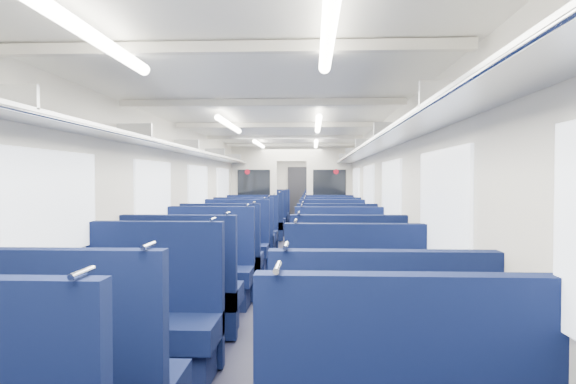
% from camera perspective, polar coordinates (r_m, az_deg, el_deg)
% --- Properties ---
extents(floor, '(2.80, 18.00, 0.01)m').
position_cam_1_polar(floor, '(8.92, -0.37, -8.78)').
color(floor, black).
rests_on(floor, ground).
extents(ceiling, '(2.80, 18.00, 0.01)m').
position_cam_1_polar(ceiling, '(8.80, -0.38, 6.45)').
color(ceiling, white).
rests_on(ceiling, wall_left).
extents(wall_left, '(0.02, 18.00, 2.35)m').
position_cam_1_polar(wall_left, '(8.97, -9.35, -1.17)').
color(wall_left, beige).
rests_on(wall_left, floor).
extents(dado_left, '(0.03, 17.90, 0.70)m').
position_cam_1_polar(dado_left, '(9.04, -9.23, -6.41)').
color(dado_left, '#101737').
rests_on(dado_left, floor).
extents(wall_right, '(0.02, 18.00, 2.35)m').
position_cam_1_polar(wall_right, '(8.82, 8.75, -1.22)').
color(wall_right, beige).
rests_on(wall_right, floor).
extents(dado_right, '(0.03, 17.90, 0.70)m').
position_cam_1_polar(dado_right, '(8.89, 8.63, -6.53)').
color(dado_right, '#101737').
rests_on(dado_right, floor).
extents(wall_far, '(2.80, 0.02, 2.35)m').
position_cam_1_polar(wall_far, '(17.77, 1.20, 0.18)').
color(wall_far, beige).
rests_on(wall_far, floor).
extents(luggage_rack_left, '(0.36, 17.40, 0.18)m').
position_cam_1_polar(luggage_rack_left, '(8.93, -8.19, 3.94)').
color(luggage_rack_left, '#B2B5BA').
rests_on(luggage_rack_left, wall_left).
extents(luggage_rack_right, '(0.36, 17.40, 0.18)m').
position_cam_1_polar(luggage_rack_right, '(8.80, 7.56, 3.98)').
color(luggage_rack_right, '#B2B5BA').
rests_on(luggage_rack_right, wall_right).
extents(windows, '(2.78, 15.60, 0.75)m').
position_cam_1_polar(windows, '(8.32, -0.55, 0.32)').
color(windows, white).
rests_on(windows, wall_left).
extents(ceiling_fittings, '(2.70, 16.06, 0.11)m').
position_cam_1_polar(ceiling_fittings, '(8.54, -0.47, 6.19)').
color(ceiling_fittings, beige).
rests_on(ceiling_fittings, ceiling).
extents(end_door, '(0.75, 0.06, 2.00)m').
position_cam_1_polar(end_door, '(17.71, 1.19, -0.39)').
color(end_door, black).
rests_on(end_door, floor).
extents(bulkhead, '(2.80, 0.10, 2.35)m').
position_cam_1_polar(bulkhead, '(11.73, 0.41, -0.24)').
color(bulkhead, beige).
rests_on(bulkhead, floor).
extents(seat_6, '(1.14, 0.63, 1.27)m').
position_cam_1_polar(seat_6, '(4.37, -15.29, -14.53)').
color(seat_6, '#0D1842').
rests_on(seat_6, floor).
extents(seat_7, '(1.14, 0.63, 1.27)m').
position_cam_1_polar(seat_7, '(4.05, 7.92, -15.76)').
color(seat_7, '#0D1842').
rests_on(seat_7, floor).
extents(seat_8, '(1.14, 0.63, 1.27)m').
position_cam_1_polar(seat_8, '(5.34, -11.74, -11.53)').
color(seat_8, '#0D1842').
rests_on(seat_8, floor).
extents(seat_9, '(1.14, 0.63, 1.27)m').
position_cam_1_polar(seat_9, '(5.27, 6.65, -11.69)').
color(seat_9, '#0D1842').
rests_on(seat_9, floor).
extents(seat_10, '(1.14, 0.63, 1.27)m').
position_cam_1_polar(seat_10, '(6.50, -9.02, -9.16)').
color(seat_10, '#0D1842').
rests_on(seat_10, floor).
extents(seat_11, '(1.14, 0.63, 1.27)m').
position_cam_1_polar(seat_11, '(6.34, 5.97, -9.43)').
color(seat_11, '#0D1842').
rests_on(seat_11, floor).
extents(seat_12, '(1.14, 0.63, 1.27)m').
position_cam_1_polar(seat_12, '(7.48, -7.42, -7.74)').
color(seat_12, '#0D1842').
rests_on(seat_12, floor).
extents(seat_13, '(1.14, 0.63, 1.27)m').
position_cam_1_polar(seat_13, '(7.46, 5.47, -7.77)').
color(seat_13, '#0D1842').
rests_on(seat_13, floor).
extents(seat_14, '(1.14, 0.63, 1.27)m').
position_cam_1_polar(seat_14, '(8.68, -5.99, -6.45)').
color(seat_14, '#0D1842').
rests_on(seat_14, floor).
extents(seat_15, '(1.14, 0.63, 1.27)m').
position_cam_1_polar(seat_15, '(8.55, 5.11, -6.57)').
color(seat_15, '#0D1842').
rests_on(seat_15, floor).
extents(seat_16, '(1.14, 0.63, 1.27)m').
position_cam_1_polar(seat_16, '(9.86, -4.92, -5.48)').
color(seat_16, '#0D1842').
rests_on(seat_16, floor).
extents(seat_17, '(1.14, 0.63, 1.27)m').
position_cam_1_polar(seat_17, '(9.84, 4.80, -5.50)').
color(seat_17, '#0D1842').
rests_on(seat_17, floor).
extents(seat_18, '(1.14, 0.63, 1.27)m').
position_cam_1_polar(seat_18, '(10.88, -4.19, -4.82)').
color(seat_18, '#0D1842').
rests_on(seat_18, floor).
extents(seat_19, '(1.14, 0.63, 1.27)m').
position_cam_1_polar(seat_19, '(10.82, 4.61, -4.86)').
color(seat_19, '#0D1842').
rests_on(seat_19, floor).
extents(seat_20, '(1.14, 0.63, 1.27)m').
position_cam_1_polar(seat_20, '(13.02, -3.04, -3.78)').
color(seat_20, '#0D1842').
rests_on(seat_20, floor).
extents(seat_21, '(1.14, 0.63, 1.27)m').
position_cam_1_polar(seat_21, '(12.95, 4.30, -3.80)').
color(seat_21, '#0D1842').
rests_on(seat_21, floor).
extents(seat_22, '(1.14, 0.63, 1.27)m').
position_cam_1_polar(seat_22, '(14.21, -2.55, -3.33)').
color(seat_22, '#0D1842').
rests_on(seat_22, floor).
extents(seat_23, '(1.14, 0.63, 1.27)m').
position_cam_1_polar(seat_23, '(14.17, 4.16, -3.35)').
color(seat_23, '#0D1842').
rests_on(seat_23, floor).
extents(seat_24, '(1.14, 0.63, 1.27)m').
position_cam_1_polar(seat_24, '(15.34, -2.16, -2.97)').
color(seat_24, '#0D1842').
rests_on(seat_24, floor).
extents(seat_25, '(1.14, 0.63, 1.27)m').
position_cam_1_polar(seat_25, '(15.25, 4.06, -3.00)').
color(seat_25, '#0D1842').
rests_on(seat_25, floor).
extents(seat_26, '(1.14, 0.63, 1.27)m').
position_cam_1_polar(seat_26, '(16.33, -1.86, -2.70)').
color(seat_26, '#0D1842').
rests_on(seat_26, floor).
extents(seat_27, '(1.14, 0.63, 1.27)m').
position_cam_1_polar(seat_27, '(16.47, 3.96, -2.66)').
color(seat_27, '#0D1842').
rests_on(seat_27, floor).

